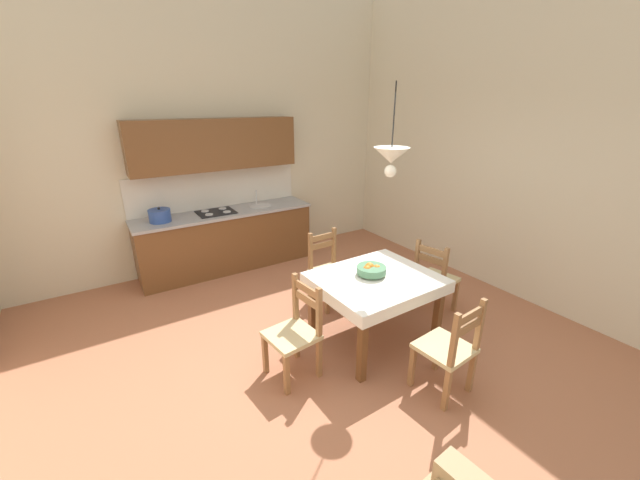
{
  "coord_description": "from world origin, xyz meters",
  "views": [
    {
      "loc": [
        -1.66,
        -2.66,
        2.44
      ],
      "look_at": [
        0.23,
        0.31,
        1.1
      ],
      "focal_mm": 20.77,
      "sensor_mm": 36.0,
      "label": 1
    }
  ],
  "objects_px": {
    "dining_chair_kitchen_side": "(329,270)",
    "fruit_bowl": "(371,270)",
    "dining_table": "(375,288)",
    "kitchen_cabinetry": "(224,214)",
    "dining_chair_camera_side": "(449,349)",
    "dining_chair_window_side": "(435,279)",
    "pendant_lamp": "(391,157)",
    "dining_chair_tv_side": "(295,333)"
  },
  "relations": [
    {
      "from": "dining_chair_kitchen_side",
      "to": "fruit_bowl",
      "type": "xyz_separation_m",
      "value": [
        -0.06,
        -0.87,
        0.37
      ]
    },
    {
      "from": "dining_table",
      "to": "kitchen_cabinetry",
      "type": "bearing_deg",
      "value": 104.19
    },
    {
      "from": "dining_table",
      "to": "dining_chair_camera_side",
      "type": "height_order",
      "value": "dining_chair_camera_side"
    },
    {
      "from": "dining_chair_kitchen_side",
      "to": "dining_chair_window_side",
      "type": "relative_size",
      "value": 1.0
    },
    {
      "from": "dining_chair_window_side",
      "to": "dining_chair_camera_side",
      "type": "xyz_separation_m",
      "value": [
        -0.93,
        -0.98,
        0.0
      ]
    },
    {
      "from": "dining_chair_kitchen_side",
      "to": "pendant_lamp",
      "type": "relative_size",
      "value": 1.16
    },
    {
      "from": "dining_chair_window_side",
      "to": "fruit_bowl",
      "type": "bearing_deg",
      "value": 179.35
    },
    {
      "from": "pendant_lamp",
      "to": "kitchen_cabinetry",
      "type": "bearing_deg",
      "value": 104.26
    },
    {
      "from": "fruit_bowl",
      "to": "dining_chair_camera_side",
      "type": "bearing_deg",
      "value": -86.62
    },
    {
      "from": "kitchen_cabinetry",
      "to": "fruit_bowl",
      "type": "xyz_separation_m",
      "value": [
        0.66,
        -2.61,
        -0.04
      ]
    },
    {
      "from": "kitchen_cabinetry",
      "to": "dining_chair_camera_side",
      "type": "xyz_separation_m",
      "value": [
        0.72,
        -3.6,
        -0.41
      ]
    },
    {
      "from": "dining_chair_camera_side",
      "to": "kitchen_cabinetry",
      "type": "bearing_deg",
      "value": 101.26
    },
    {
      "from": "dining_chair_window_side",
      "to": "dining_chair_camera_side",
      "type": "height_order",
      "value": "same"
    },
    {
      "from": "dining_table",
      "to": "dining_chair_window_side",
      "type": "relative_size",
      "value": 1.31
    },
    {
      "from": "dining_chair_kitchen_side",
      "to": "fruit_bowl",
      "type": "relative_size",
      "value": 3.1
    },
    {
      "from": "kitchen_cabinetry",
      "to": "pendant_lamp",
      "type": "height_order",
      "value": "pendant_lamp"
    },
    {
      "from": "kitchen_cabinetry",
      "to": "dining_table",
      "type": "height_order",
      "value": "kitchen_cabinetry"
    },
    {
      "from": "kitchen_cabinetry",
      "to": "dining_chair_window_side",
      "type": "xyz_separation_m",
      "value": [
        1.65,
        -2.62,
        -0.41
      ]
    },
    {
      "from": "kitchen_cabinetry",
      "to": "dining_chair_camera_side",
      "type": "distance_m",
      "value": 3.69
    },
    {
      "from": "dining_chair_tv_side",
      "to": "dining_chair_camera_side",
      "type": "xyz_separation_m",
      "value": [
        0.99,
        -0.92,
        0.0
      ]
    },
    {
      "from": "kitchen_cabinetry",
      "to": "dining_chair_kitchen_side",
      "type": "bearing_deg",
      "value": -67.65
    },
    {
      "from": "kitchen_cabinetry",
      "to": "dining_table",
      "type": "xyz_separation_m",
      "value": [
        0.68,
        -2.67,
        -0.23
      ]
    },
    {
      "from": "pendant_lamp",
      "to": "dining_chair_camera_side",
      "type": "bearing_deg",
      "value": -88.84
    },
    {
      "from": "kitchen_cabinetry",
      "to": "dining_chair_camera_side",
      "type": "relative_size",
      "value": 2.77
    },
    {
      "from": "dining_chair_tv_side",
      "to": "dining_chair_camera_side",
      "type": "bearing_deg",
      "value": -42.67
    },
    {
      "from": "dining_table",
      "to": "pendant_lamp",
      "type": "bearing_deg",
      "value": -73.28
    },
    {
      "from": "dining_chair_kitchen_side",
      "to": "pendant_lamp",
      "type": "bearing_deg",
      "value": -91.04
    },
    {
      "from": "dining_table",
      "to": "pendant_lamp",
      "type": "xyz_separation_m",
      "value": [
        0.02,
        -0.08,
        1.35
      ]
    },
    {
      "from": "dining_chair_tv_side",
      "to": "pendant_lamp",
      "type": "xyz_separation_m",
      "value": [
        0.98,
        -0.07,
        1.52
      ]
    },
    {
      "from": "dining_chair_window_side",
      "to": "fruit_bowl",
      "type": "xyz_separation_m",
      "value": [
        -0.99,
        0.01,
        0.37
      ]
    },
    {
      "from": "kitchen_cabinetry",
      "to": "dining_chair_tv_side",
      "type": "bearing_deg",
      "value": -95.92
    },
    {
      "from": "dining_chair_kitchen_side",
      "to": "dining_chair_camera_side",
      "type": "xyz_separation_m",
      "value": [
        -0.0,
        -1.85,
        0.0
      ]
    },
    {
      "from": "dining_chair_tv_side",
      "to": "dining_chair_kitchen_side",
      "type": "bearing_deg",
      "value": 43.24
    },
    {
      "from": "dining_chair_camera_side",
      "to": "fruit_bowl",
      "type": "xyz_separation_m",
      "value": [
        -0.06,
        0.99,
        0.37
      ]
    },
    {
      "from": "dining_chair_tv_side",
      "to": "fruit_bowl",
      "type": "bearing_deg",
      "value": 4.3
    },
    {
      "from": "dining_chair_camera_side",
      "to": "dining_table",
      "type": "bearing_deg",
      "value": 92.52
    },
    {
      "from": "fruit_bowl",
      "to": "pendant_lamp",
      "type": "relative_size",
      "value": 0.37
    },
    {
      "from": "kitchen_cabinetry",
      "to": "dining_chair_tv_side",
      "type": "distance_m",
      "value": 2.73
    },
    {
      "from": "dining_chair_tv_side",
      "to": "pendant_lamp",
      "type": "distance_m",
      "value": 1.81
    },
    {
      "from": "dining_table",
      "to": "dining_chair_tv_side",
      "type": "bearing_deg",
      "value": -179.43
    },
    {
      "from": "dining_chair_camera_side",
      "to": "pendant_lamp",
      "type": "xyz_separation_m",
      "value": [
        -0.02,
        0.85,
        1.52
      ]
    },
    {
      "from": "kitchen_cabinetry",
      "to": "dining_table",
      "type": "bearing_deg",
      "value": -75.81
    }
  ]
}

